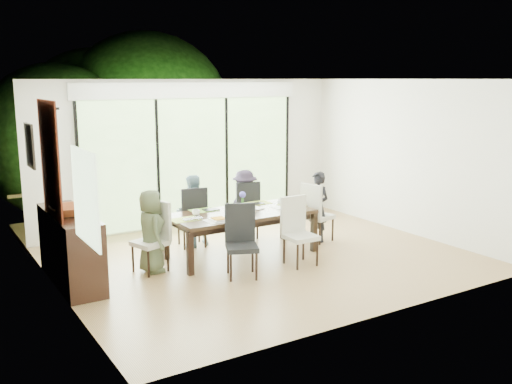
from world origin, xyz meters
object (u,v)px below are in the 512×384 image
laptop (194,219)px  chair_near_left (242,242)px  table_top (241,214)px  vase (243,207)px  chair_near_right (301,232)px  person_far_right (245,204)px  chair_left_end (150,237)px  sideboard (71,248)px  cup_c (281,202)px  bowl (70,210)px  chair_far_left (191,216)px  chair_far_right (244,209)px  person_right_end (318,207)px  cup_b (253,209)px  cup_a (196,213)px  person_left_end (151,231)px  chair_right_end (318,212)px  person_far_left (192,211)px

laptop → chair_near_left: bearing=-66.8°
table_top → vase: bearing=45.0°
chair_near_right → person_far_right: (0.05, 1.70, 0.09)m
chair_near_right → laptop: 1.57m
chair_left_end → sideboard: size_ratio=0.59×
cup_c → bowl: 3.37m
chair_far_left → cup_c: bearing=158.6°
cup_c → chair_far_right: bearing=108.4°
chair_far_right → person_right_end: (0.93, -0.85, 0.09)m
chair_left_end → cup_c: chair_left_end is taller
chair_near_left → person_far_right: (1.05, 1.70, 0.09)m
cup_b → cup_a: bearing=163.6°
cup_a → chair_far_right: bearing=29.2°
chair_far_right → person_far_right: bearing=100.8°
chair_near_right → laptop: size_ratio=3.33×
person_right_end → person_far_right: (-0.93, 0.83, 0.00)m
chair_far_left → cup_c: chair_far_left is taller
chair_left_end → laptop: size_ratio=3.33×
person_left_end → person_right_end: bearing=-86.9°
chair_left_end → laptop: bearing=63.9°
chair_near_left → cup_b: chair_near_left is taller
person_right_end → bowl: (-4.04, 0.04, 0.43)m
chair_right_end → person_left_end: bearing=76.1°
chair_right_end → person_right_end: person_right_end is taller
chair_near_left → person_far_right: 2.00m
table_top → person_far_left: person_far_left is taller
table_top → person_far_right: person_far_right is taller
person_left_end → sideboard: bearing=85.4°
cup_b → person_left_end: bearing=176.5°
person_far_right → chair_near_left: bearing=59.9°
chair_near_left → person_far_left: 1.70m
person_far_left → chair_left_end: bearing=25.3°
person_left_end → bowl: (-1.08, 0.04, 0.43)m
table_top → cup_a: size_ratio=19.35×
table_top → chair_far_right: chair_far_right is taller
chair_far_left → chair_near_right: bearing=128.4°
chair_far_left → cup_c: (1.25, -0.75, 0.23)m
chair_far_right → person_right_end: size_ratio=0.85×
bowl → person_left_end: bearing=-2.4°
person_far_left → cup_b: 1.12m
person_far_right → cup_a: person_far_right is taller
person_left_end → laptop: person_left_end is taller
chair_left_end → person_far_right: (2.05, 0.83, 0.09)m
chair_left_end → bowl: size_ratio=1.99×
person_far_left → chair_near_left: bearing=75.2°
chair_right_end → vase: (-1.45, 0.05, 0.24)m
chair_left_end → sideboard: (-1.06, 0.14, -0.03)m
chair_near_right → laptop: (-1.35, 0.77, 0.20)m
chair_left_end → chair_far_left: size_ratio=1.00×
chair_right_end → chair_near_right: 1.33m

